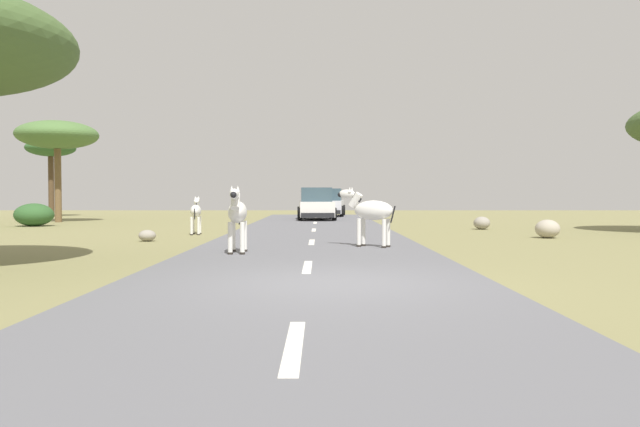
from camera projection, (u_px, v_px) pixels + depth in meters
The scene contains 14 objects.
ground_plane at pixel (329, 285), 9.56m from camera, with size 90.00×90.00×0.00m, color olive.
road at pixel (302, 284), 9.55m from camera, with size 6.00×64.00×0.05m, color slate.
lane_markings at pixel (300, 292), 8.55m from camera, with size 0.16×56.00×0.01m.
zebra_0 at pixel (235, 213), 14.21m from camera, with size 0.48×1.67×1.57m.
zebra_1 at pixel (368, 211), 16.00m from camera, with size 1.53×1.03×1.57m.
zebra_2 at pixel (193, 212), 21.66m from camera, with size 0.48×1.45×1.37m.
car_0 at pixel (313, 205), 33.39m from camera, with size 2.17×4.41×1.74m.
car_1 at pixel (326, 203), 38.97m from camera, with size 2.26×4.46×1.74m.
tree_2 at pixel (47, 150), 38.78m from camera, with size 3.06×3.06×4.91m.
tree_3 at pixel (54, 136), 31.09m from camera, with size 4.04×4.04×5.17m.
bush_1 at pixel (31, 215), 27.25m from camera, with size 1.71×1.54×1.02m, color #2D5628.
rock_0 at pixel (144, 236), 18.51m from camera, with size 0.52×0.48×0.35m, color gray.
rock_1 at pixel (479, 223), 24.86m from camera, with size 0.66×0.67×0.52m, color gray.
rock_2 at pixel (545, 229), 19.93m from camera, with size 0.78×0.78×0.60m, color #A89E8C.
Camera 1 is at (-0.18, -9.52, 1.42)m, focal length 34.38 mm.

